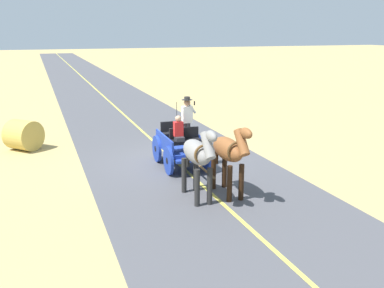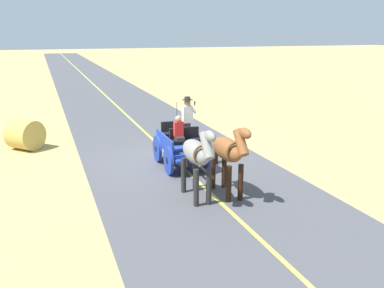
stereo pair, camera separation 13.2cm
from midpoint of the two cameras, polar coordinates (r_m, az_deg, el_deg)
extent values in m
plane|color=tan|center=(15.68, -2.61, -2.21)|extent=(200.00, 200.00, 0.00)
cube|color=#4C4C51|center=(15.68, -2.61, -2.20)|extent=(6.56, 160.00, 0.01)
cube|color=#DBCC4C|center=(15.68, -2.61, -2.18)|extent=(0.12, 160.00, 0.00)
cube|color=#1E3899|center=(14.87, -1.85, -0.51)|extent=(1.24, 2.22, 0.12)
cube|color=#1E3899|center=(14.98, 0.22, 0.71)|extent=(0.10, 2.09, 0.44)
cube|color=#1E3899|center=(14.65, -3.99, 0.35)|extent=(0.10, 2.09, 0.44)
cube|color=#1E3899|center=(13.79, -0.33, -2.20)|extent=(1.08, 0.26, 0.08)
cube|color=#1E3899|center=(16.03, -3.12, -0.05)|extent=(0.72, 0.21, 0.06)
cube|color=black|center=(14.22, -1.14, 0.34)|extent=(1.03, 0.38, 0.14)
cube|color=black|center=(14.33, -1.36, 1.37)|extent=(1.02, 0.10, 0.44)
cube|color=black|center=(15.24, -2.42, 1.33)|extent=(1.03, 0.38, 0.14)
cube|color=black|center=(15.35, -2.62, 2.28)|extent=(1.02, 0.10, 0.44)
cylinder|color=#1E3899|center=(14.43, 1.54, -1.75)|extent=(0.12, 0.96, 0.96)
cylinder|color=black|center=(14.43, 1.54, -1.75)|extent=(0.12, 0.21, 0.21)
cylinder|color=#1E3899|center=(14.04, -3.44, -2.25)|extent=(0.12, 0.96, 0.96)
cylinder|color=black|center=(14.04, -3.44, -2.25)|extent=(0.12, 0.21, 0.21)
cylinder|color=#1E3899|center=(15.82, -0.43, -0.23)|extent=(0.12, 0.96, 0.96)
cylinder|color=black|center=(15.82, -0.43, -0.23)|extent=(0.12, 0.21, 0.21)
cylinder|color=#1E3899|center=(15.47, -4.99, -0.64)|extent=(0.12, 0.96, 0.96)
cylinder|color=black|center=(15.47, -4.99, -0.64)|extent=(0.12, 0.21, 0.21)
cylinder|color=brown|center=(12.89, 1.07, -3.20)|extent=(0.11, 2.00, 0.07)
cylinder|color=black|center=(13.97, -2.32, 3.02)|extent=(0.02, 0.02, 1.30)
cylinder|color=#2D2D33|center=(14.49, -0.91, 1.15)|extent=(0.22, 0.22, 0.90)
cube|color=silver|center=(14.33, -0.92, 3.99)|extent=(0.34, 0.23, 0.56)
sphere|color=#9E7051|center=(14.26, -0.93, 5.57)|extent=(0.22, 0.22, 0.22)
cylinder|color=black|center=(14.24, -0.93, 5.96)|extent=(0.36, 0.36, 0.01)
cylinder|color=black|center=(14.23, -0.93, 6.16)|extent=(0.20, 0.20, 0.10)
cylinder|color=silver|center=(14.31, -0.19, 4.71)|extent=(0.26, 0.08, 0.32)
cube|color=black|center=(14.28, 0.07, 5.50)|extent=(0.02, 0.07, 0.14)
cube|color=#2D2D33|center=(14.00, -1.96, 0.70)|extent=(0.29, 0.33, 0.14)
cube|color=red|center=(14.04, -2.12, 2.04)|extent=(0.30, 0.21, 0.48)
sphere|color=tan|center=(13.96, -2.13, 3.44)|extent=(0.20, 0.20, 0.20)
ellipsoid|color=brown|center=(12.13, 4.48, -0.67)|extent=(0.59, 1.57, 0.64)
cylinder|color=black|center=(12.00, 6.31, -5.13)|extent=(0.15, 0.15, 1.05)
cylinder|color=black|center=(11.85, 4.74, -5.36)|extent=(0.15, 0.15, 1.05)
cylinder|color=black|center=(12.93, 4.08, -3.59)|extent=(0.15, 0.15, 1.05)
cylinder|color=black|center=(12.78, 2.60, -3.78)|extent=(0.15, 0.15, 1.05)
cylinder|color=brown|center=(11.30, 6.36, 0.21)|extent=(0.27, 0.65, 0.73)
ellipsoid|color=brown|center=(11.04, 6.93, 1.45)|extent=(0.23, 0.54, 0.28)
cube|color=black|center=(11.31, 6.32, 0.41)|extent=(0.07, 0.50, 0.56)
cylinder|color=black|center=(12.86, 3.02, -1.13)|extent=(0.11, 0.11, 0.70)
torus|color=brown|center=(11.64, 5.64, -0.97)|extent=(0.55, 0.08, 0.55)
ellipsoid|color=gray|center=(11.80, 0.28, -1.08)|extent=(0.57, 1.56, 0.64)
cylinder|color=#272726|center=(11.64, 2.06, -5.69)|extent=(0.15, 0.15, 1.05)
cylinder|color=#272726|center=(11.52, 0.37, -5.91)|extent=(0.15, 0.15, 1.05)
cylinder|color=#272726|center=(12.60, 0.19, -4.04)|extent=(0.15, 0.15, 1.05)
cylinder|color=#272726|center=(12.49, -1.38, -4.23)|extent=(0.15, 0.15, 1.05)
cylinder|color=gray|center=(10.93, 1.81, -0.21)|extent=(0.26, 0.65, 0.73)
ellipsoid|color=gray|center=(10.66, 2.27, 1.06)|extent=(0.22, 0.54, 0.28)
cube|color=#272726|center=(10.94, 1.78, 0.00)|extent=(0.06, 0.50, 0.56)
cylinder|color=#272726|center=(12.55, -0.89, -1.52)|extent=(0.11, 0.11, 0.70)
torus|color=brown|center=(11.29, 1.24, -1.41)|extent=(0.55, 0.07, 0.55)
cylinder|color=gold|center=(18.25, -21.86, 1.13)|extent=(1.63, 1.62, 1.20)
camera|label=1|loc=(0.07, -90.28, -0.07)|focal=39.76mm
camera|label=2|loc=(0.07, 89.72, 0.07)|focal=39.76mm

